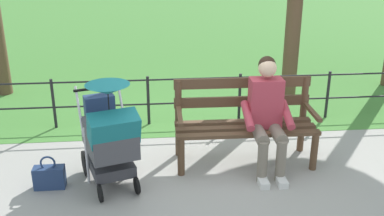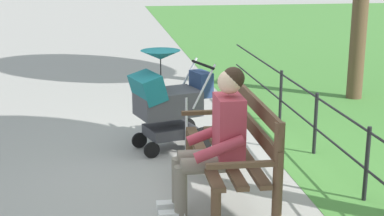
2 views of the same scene
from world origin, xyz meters
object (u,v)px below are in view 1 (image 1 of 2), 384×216
at_px(park_bench, 244,118).
at_px(handbag, 49,177).
at_px(stroller, 109,134).
at_px(person_on_bench, 267,112).

distance_m(park_bench, handbag, 2.23).
xyz_separation_m(park_bench, stroller, (1.50, 0.45, 0.07)).
height_order(person_on_bench, stroller, person_on_bench).
bearing_deg(handbag, person_on_bench, -174.59).
xyz_separation_m(park_bench, person_on_bench, (-0.21, 0.22, 0.15)).
bearing_deg(person_on_bench, stroller, 7.42).
height_order(park_bench, person_on_bench, person_on_bench).
distance_m(person_on_bench, handbag, 2.43).
xyz_separation_m(park_bench, handbag, (2.15, 0.45, -0.40)).
relative_size(park_bench, person_on_bench, 1.26).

